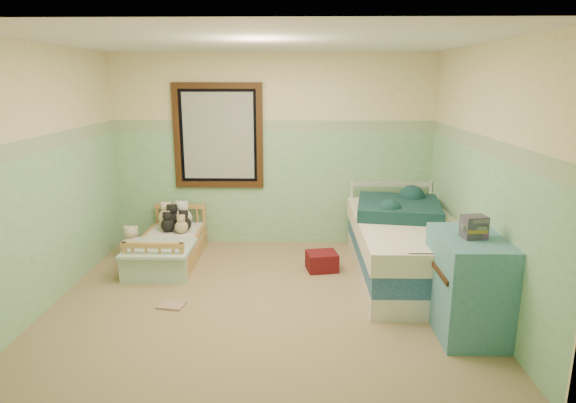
{
  "coord_description": "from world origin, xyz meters",
  "views": [
    {
      "loc": [
        0.34,
        -4.64,
        2.17
      ],
      "look_at": [
        0.24,
        0.35,
        0.93
      ],
      "focal_mm": 30.82,
      "sensor_mm": 36.0,
      "label": 1
    }
  ],
  "objects_px": {
    "plush_floor_cream": "(132,246)",
    "dresser": "(467,284)",
    "plush_floor_tan": "(137,261)",
    "twin_bed_frame": "(405,268)",
    "floor_book": "(171,305)",
    "red_pillow": "(322,261)",
    "toddler_bed_frame": "(170,254)"
  },
  "relations": [
    {
      "from": "toddler_bed_frame",
      "to": "plush_floor_tan",
      "type": "distance_m",
      "value": 0.46
    },
    {
      "from": "plush_floor_tan",
      "to": "red_pillow",
      "type": "xyz_separation_m",
      "value": [
        2.15,
        0.08,
        -0.02
      ]
    },
    {
      "from": "floor_book",
      "to": "plush_floor_tan",
      "type": "bearing_deg",
      "value": 134.23
    },
    {
      "from": "red_pillow",
      "to": "floor_book",
      "type": "height_order",
      "value": "red_pillow"
    },
    {
      "from": "dresser",
      "to": "floor_book",
      "type": "bearing_deg",
      "value": 171.47
    },
    {
      "from": "twin_bed_frame",
      "to": "red_pillow",
      "type": "bearing_deg",
      "value": 168.14
    },
    {
      "from": "floor_book",
      "to": "dresser",
      "type": "bearing_deg",
      "value": 1.19
    },
    {
      "from": "plush_floor_tan",
      "to": "dresser",
      "type": "bearing_deg",
      "value": -21.47
    },
    {
      "from": "dresser",
      "to": "red_pillow",
      "type": "distance_m",
      "value": 1.87
    },
    {
      "from": "dresser",
      "to": "floor_book",
      "type": "height_order",
      "value": "dresser"
    },
    {
      "from": "plush_floor_cream",
      "to": "dresser",
      "type": "bearing_deg",
      "value": -26.75
    },
    {
      "from": "plush_floor_tan",
      "to": "twin_bed_frame",
      "type": "height_order",
      "value": "plush_floor_tan"
    },
    {
      "from": "floor_book",
      "to": "twin_bed_frame",
      "type": "bearing_deg",
      "value": 27.62
    },
    {
      "from": "twin_bed_frame",
      "to": "toddler_bed_frame",
      "type": "bearing_deg",
      "value": 170.48
    },
    {
      "from": "twin_bed_frame",
      "to": "red_pillow",
      "type": "xyz_separation_m",
      "value": [
        -0.93,
        0.19,
        -0.0
      ]
    },
    {
      "from": "plush_floor_cream",
      "to": "plush_floor_tan",
      "type": "bearing_deg",
      "value": -66.11
    },
    {
      "from": "dresser",
      "to": "red_pillow",
      "type": "relative_size",
      "value": 2.55
    },
    {
      "from": "toddler_bed_frame",
      "to": "floor_book",
      "type": "height_order",
      "value": "toddler_bed_frame"
    },
    {
      "from": "floor_book",
      "to": "red_pillow",
      "type": "bearing_deg",
      "value": 42.65
    },
    {
      "from": "twin_bed_frame",
      "to": "dresser",
      "type": "height_order",
      "value": "dresser"
    },
    {
      "from": "plush_floor_tan",
      "to": "floor_book",
      "type": "xyz_separation_m",
      "value": [
        0.62,
        -0.91,
        -0.11
      ]
    },
    {
      "from": "twin_bed_frame",
      "to": "dresser",
      "type": "relative_size",
      "value": 2.47
    },
    {
      "from": "plush_floor_cream",
      "to": "dresser",
      "type": "relative_size",
      "value": 0.31
    },
    {
      "from": "plush_floor_tan",
      "to": "twin_bed_frame",
      "type": "relative_size",
      "value": 0.12
    },
    {
      "from": "twin_bed_frame",
      "to": "floor_book",
      "type": "bearing_deg",
      "value": -162.1
    },
    {
      "from": "dresser",
      "to": "red_pillow",
      "type": "height_order",
      "value": "dresser"
    },
    {
      "from": "plush_floor_cream",
      "to": "plush_floor_tan",
      "type": "distance_m",
      "value": 0.52
    },
    {
      "from": "twin_bed_frame",
      "to": "dresser",
      "type": "bearing_deg",
      "value": -77.39
    },
    {
      "from": "twin_bed_frame",
      "to": "red_pillow",
      "type": "height_order",
      "value": "twin_bed_frame"
    },
    {
      "from": "plush_floor_cream",
      "to": "twin_bed_frame",
      "type": "distance_m",
      "value": 3.34
    },
    {
      "from": "plush_floor_cream",
      "to": "twin_bed_frame",
      "type": "relative_size",
      "value": 0.13
    },
    {
      "from": "toddler_bed_frame",
      "to": "floor_book",
      "type": "xyz_separation_m",
      "value": [
        0.33,
        -1.26,
        -0.08
      ]
    }
  ]
}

